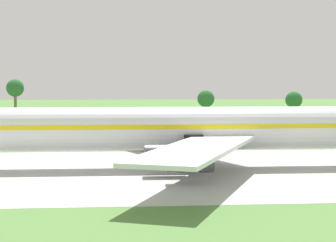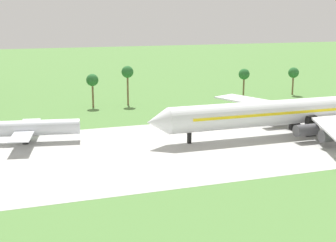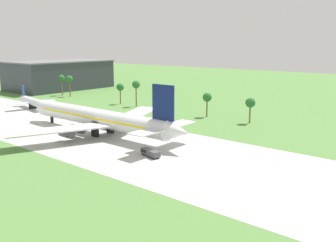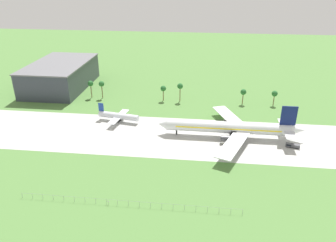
% 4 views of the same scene
% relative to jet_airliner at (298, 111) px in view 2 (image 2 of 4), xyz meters
% --- Properties ---
extents(ground_plane, '(600.00, 600.00, 0.00)m').
position_rel_jet_airliner_xyz_m(ground_plane, '(-39.03, -2.47, -5.23)').
color(ground_plane, '#517F3D').
extents(taxiway_strip, '(320.00, 44.00, 0.02)m').
position_rel_jet_airliner_xyz_m(taxiway_strip, '(-39.03, -2.47, -5.22)').
color(taxiway_strip, '#B2B2AD').
rests_on(taxiway_strip, ground_plane).
extents(jet_airliner, '(72.05, 61.04, 17.89)m').
position_rel_jet_airliner_xyz_m(jet_airliner, '(0.00, 0.00, 0.00)').
color(jet_airliner, white).
rests_on(jet_airliner, ground_plane).
extents(regional_aircraft, '(23.33, 21.09, 9.66)m').
position_rel_jet_airliner_xyz_m(regional_aircraft, '(-60.33, 11.89, -2.05)').
color(regional_aircraft, silver).
rests_on(regional_aircraft, ground_plane).
extents(palm_tree_row, '(119.68, 3.60, 11.96)m').
position_rel_jet_airliner_xyz_m(palm_tree_row, '(-32.98, 46.09, 3.38)').
color(palm_tree_row, brown).
rests_on(palm_tree_row, ground_plane).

